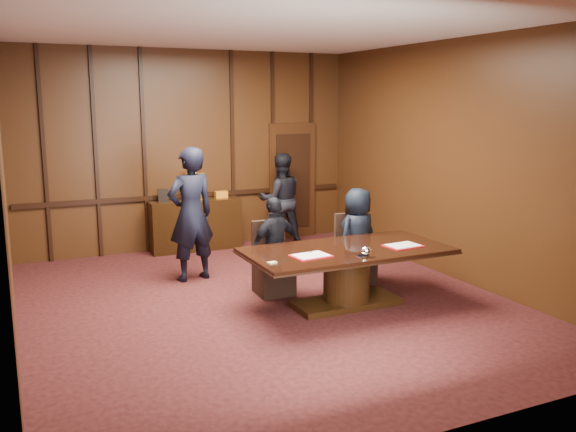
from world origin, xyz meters
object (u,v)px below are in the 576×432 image
object	(u,v)px
witness_left	(191,214)
witness_right	(281,200)
sideboard	(195,223)
signatory_left	(275,247)
conference_table	(347,267)
signatory_right	(358,236)

from	to	relation	value
witness_left	witness_right	size ratio (longest dim) A/B	1.17
sideboard	signatory_left	distance (m)	2.98
conference_table	witness_right	distance (m)	3.52
sideboard	signatory_right	xyz separation A→B (m)	(1.55, -2.96, 0.21)
sideboard	signatory_left	world-z (taller)	sideboard
signatory_right	witness_right	size ratio (longest dim) A/B	0.83
conference_table	witness_right	world-z (taller)	witness_right
sideboard	conference_table	world-z (taller)	sideboard
conference_table	witness_left	distance (m)	2.51
signatory_left	witness_left	xyz separation A→B (m)	(-0.82, 1.18, 0.31)
signatory_right	witness_right	xyz separation A→B (m)	(-0.03, 2.65, 0.15)
signatory_left	signatory_right	xyz separation A→B (m)	(1.30, 0.00, 0.02)
sideboard	witness_right	distance (m)	1.59
sideboard	witness_right	bearing A→B (deg)	-11.58
conference_table	witness_left	size ratio (longest dim) A/B	1.33
signatory_right	sideboard	bearing A→B (deg)	-76.68
witness_left	sideboard	bearing A→B (deg)	-119.05
sideboard	witness_left	distance (m)	1.94
conference_table	witness_right	bearing A→B (deg)	79.76
conference_table	witness_left	bearing A→B (deg)	126.67
sideboard	signatory_left	size ratio (longest dim) A/B	1.18
signatory_left	signatory_right	size ratio (longest dim) A/B	0.97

